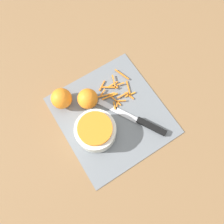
% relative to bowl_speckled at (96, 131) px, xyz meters
% --- Properties ---
extents(ground_plane, '(4.00, 4.00, 0.00)m').
position_rel_bowl_speckled_xyz_m(ground_plane, '(0.03, -0.09, -0.05)').
color(ground_plane, olive).
extents(cutting_board, '(0.40, 0.38, 0.01)m').
position_rel_bowl_speckled_xyz_m(cutting_board, '(0.03, -0.09, -0.04)').
color(cutting_board, slate).
rests_on(cutting_board, ground_plane).
extents(bowl_speckled, '(0.14, 0.14, 0.08)m').
position_rel_bowl_speckled_xyz_m(bowl_speckled, '(0.00, 0.00, 0.00)').
color(bowl_speckled, silver).
rests_on(bowl_speckled, cutting_board).
extents(knife, '(0.25, 0.16, 0.02)m').
position_rel_bowl_speckled_xyz_m(knife, '(-0.06, -0.17, -0.03)').
color(knife, black).
rests_on(knife, cutting_board).
extents(orange_left, '(0.08, 0.08, 0.08)m').
position_rel_bowl_speckled_xyz_m(orange_left, '(0.17, 0.04, -0.00)').
color(orange_left, orange).
rests_on(orange_left, cutting_board).
extents(orange_right, '(0.08, 0.08, 0.08)m').
position_rel_bowl_speckled_xyz_m(orange_right, '(0.12, -0.04, -0.00)').
color(orange_right, orange).
rests_on(orange_right, cutting_board).
extents(peel_pile, '(0.15, 0.14, 0.01)m').
position_rel_bowl_speckled_xyz_m(peel_pile, '(0.10, -0.15, -0.04)').
color(peel_pile, orange).
rests_on(peel_pile, cutting_board).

